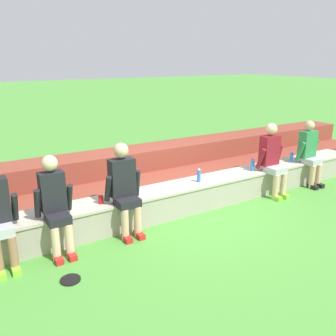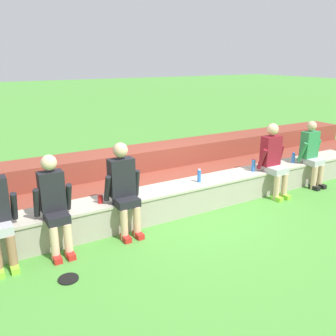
{
  "view_description": "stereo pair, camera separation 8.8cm",
  "coord_description": "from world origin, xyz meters",
  "px_view_note": "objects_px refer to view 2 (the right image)",
  "views": [
    {
      "loc": [
        -3.38,
        -4.58,
        2.58
      ],
      "look_at": [
        -0.4,
        0.27,
        0.83
      ],
      "focal_mm": 38.56,
      "sensor_mm": 36.0,
      "label": 1
    },
    {
      "loc": [
        -3.31,
        -4.63,
        2.58
      ],
      "look_at": [
        -0.4,
        0.27,
        0.83
      ],
      "focal_mm": 38.56,
      "sensor_mm": 36.0,
      "label": 2
    }
  ],
  "objects_px": {
    "water_bottle_center_gap": "(293,158)",
    "water_bottle_mid_left": "(253,165)",
    "person_left_of_center": "(54,203)",
    "water_bottle_near_left": "(199,176)",
    "plastic_cup_middle": "(100,199)",
    "frisbee": "(68,279)",
    "person_far_right": "(312,152)",
    "person_center": "(124,186)",
    "person_right_of_center": "(274,158)"
  },
  "relations": [
    {
      "from": "plastic_cup_middle",
      "to": "water_bottle_near_left",
      "type": "bearing_deg",
      "value": 0.81
    },
    {
      "from": "water_bottle_mid_left",
      "to": "water_bottle_center_gap",
      "type": "relative_size",
      "value": 1.16
    },
    {
      "from": "water_bottle_mid_left",
      "to": "water_bottle_near_left",
      "type": "height_order",
      "value": "water_bottle_mid_left"
    },
    {
      "from": "person_right_of_center",
      "to": "frisbee",
      "type": "bearing_deg",
      "value": -169.53
    },
    {
      "from": "person_center",
      "to": "water_bottle_near_left",
      "type": "distance_m",
      "value": 1.55
    },
    {
      "from": "person_left_of_center",
      "to": "water_bottle_center_gap",
      "type": "bearing_deg",
      "value": 2.73
    },
    {
      "from": "person_left_of_center",
      "to": "water_bottle_mid_left",
      "type": "relative_size",
      "value": 5.38
    },
    {
      "from": "water_bottle_mid_left",
      "to": "person_far_right",
      "type": "bearing_deg",
      "value": -8.0
    },
    {
      "from": "person_far_right",
      "to": "person_right_of_center",
      "type": "bearing_deg",
      "value": 179.77
    },
    {
      "from": "person_right_of_center",
      "to": "water_bottle_center_gap",
      "type": "bearing_deg",
      "value": 14.27
    },
    {
      "from": "person_right_of_center",
      "to": "water_bottle_near_left",
      "type": "xyz_separation_m",
      "value": [
        -1.58,
        0.22,
        -0.15
      ]
    },
    {
      "from": "person_center",
      "to": "person_right_of_center",
      "type": "height_order",
      "value": "same"
    },
    {
      "from": "frisbee",
      "to": "water_bottle_mid_left",
      "type": "bearing_deg",
      "value": 14.04
    },
    {
      "from": "plastic_cup_middle",
      "to": "person_center",
      "type": "bearing_deg",
      "value": -31.68
    },
    {
      "from": "person_right_of_center",
      "to": "water_bottle_mid_left",
      "type": "height_order",
      "value": "person_right_of_center"
    },
    {
      "from": "water_bottle_mid_left",
      "to": "water_bottle_center_gap",
      "type": "xyz_separation_m",
      "value": [
        1.12,
        0.01,
        -0.02
      ]
    },
    {
      "from": "plastic_cup_middle",
      "to": "frisbee",
      "type": "xyz_separation_m",
      "value": [
        -0.8,
        -0.97,
        -0.54
      ]
    },
    {
      "from": "water_bottle_near_left",
      "to": "frisbee",
      "type": "distance_m",
      "value": 2.88
    },
    {
      "from": "water_bottle_center_gap",
      "to": "water_bottle_near_left",
      "type": "bearing_deg",
      "value": 179.71
    },
    {
      "from": "water_bottle_center_gap",
      "to": "person_right_of_center",
      "type": "bearing_deg",
      "value": -165.73
    },
    {
      "from": "person_left_of_center",
      "to": "plastic_cup_middle",
      "type": "bearing_deg",
      "value": 17.02
    },
    {
      "from": "person_right_of_center",
      "to": "water_bottle_near_left",
      "type": "relative_size",
      "value": 5.88
    },
    {
      "from": "person_far_right",
      "to": "water_bottle_mid_left",
      "type": "xyz_separation_m",
      "value": [
        -1.42,
        0.2,
        -0.11
      ]
    },
    {
      "from": "person_left_of_center",
      "to": "person_right_of_center",
      "type": "distance_m",
      "value": 4.13
    },
    {
      "from": "person_right_of_center",
      "to": "person_far_right",
      "type": "xyz_separation_m",
      "value": [
        1.1,
        -0.0,
        -0.03
      ]
    },
    {
      "from": "water_bottle_near_left",
      "to": "plastic_cup_middle",
      "type": "bearing_deg",
      "value": -179.19
    },
    {
      "from": "person_right_of_center",
      "to": "water_bottle_mid_left",
      "type": "bearing_deg",
      "value": 148.65
    },
    {
      "from": "person_center",
      "to": "person_far_right",
      "type": "distance_m",
      "value": 4.2
    },
    {
      "from": "person_left_of_center",
      "to": "person_center",
      "type": "height_order",
      "value": "person_center"
    },
    {
      "from": "person_far_right",
      "to": "plastic_cup_middle",
      "type": "xyz_separation_m",
      "value": [
        -4.51,
        0.19,
        -0.17
      ]
    },
    {
      "from": "person_far_right",
      "to": "plastic_cup_middle",
      "type": "relative_size",
      "value": 11.14
    },
    {
      "from": "person_left_of_center",
      "to": "person_far_right",
      "type": "bearing_deg",
      "value": 0.3
    },
    {
      "from": "water_bottle_near_left",
      "to": "frisbee",
      "type": "bearing_deg",
      "value": -159.33
    },
    {
      "from": "water_bottle_near_left",
      "to": "water_bottle_center_gap",
      "type": "xyz_separation_m",
      "value": [
        2.38,
        -0.01,
        -0.01
      ]
    },
    {
      "from": "water_bottle_near_left",
      "to": "plastic_cup_middle",
      "type": "relative_size",
      "value": 1.96
    },
    {
      "from": "water_bottle_center_gap",
      "to": "frisbee",
      "type": "xyz_separation_m",
      "value": [
        -5.01,
        -0.98,
        -0.58
      ]
    },
    {
      "from": "person_left_of_center",
      "to": "water_bottle_near_left",
      "type": "xyz_separation_m",
      "value": [
        2.55,
        0.25,
        -0.12
      ]
    },
    {
      "from": "water_bottle_near_left",
      "to": "plastic_cup_middle",
      "type": "height_order",
      "value": "water_bottle_near_left"
    },
    {
      "from": "plastic_cup_middle",
      "to": "water_bottle_center_gap",
      "type": "bearing_deg",
      "value": 0.19
    },
    {
      "from": "person_left_of_center",
      "to": "water_bottle_mid_left",
      "type": "distance_m",
      "value": 3.82
    },
    {
      "from": "person_far_right",
      "to": "water_bottle_near_left",
      "type": "xyz_separation_m",
      "value": [
        -2.67,
        0.22,
        -0.12
      ]
    },
    {
      "from": "water_bottle_center_gap",
      "to": "water_bottle_mid_left",
      "type": "bearing_deg",
      "value": -179.55
    },
    {
      "from": "person_left_of_center",
      "to": "water_bottle_near_left",
      "type": "height_order",
      "value": "person_left_of_center"
    },
    {
      "from": "person_left_of_center",
      "to": "person_far_right",
      "type": "height_order",
      "value": "person_left_of_center"
    },
    {
      "from": "person_left_of_center",
      "to": "person_center",
      "type": "bearing_deg",
      "value": 1.81
    },
    {
      "from": "water_bottle_mid_left",
      "to": "water_bottle_near_left",
      "type": "xyz_separation_m",
      "value": [
        -1.26,
        0.02,
        -0.01
      ]
    },
    {
      "from": "water_bottle_center_gap",
      "to": "frisbee",
      "type": "bearing_deg",
      "value": -168.92
    },
    {
      "from": "person_right_of_center",
      "to": "plastic_cup_middle",
      "type": "relative_size",
      "value": 11.53
    },
    {
      "from": "water_bottle_mid_left",
      "to": "plastic_cup_middle",
      "type": "height_order",
      "value": "water_bottle_mid_left"
    },
    {
      "from": "person_far_right",
      "to": "water_bottle_mid_left",
      "type": "distance_m",
      "value": 1.44
    }
  ]
}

